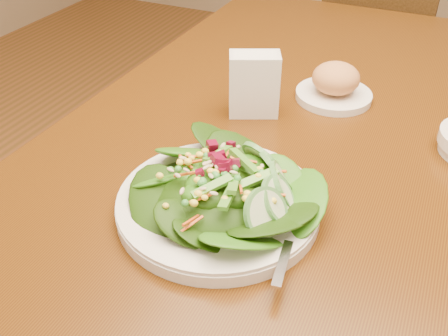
{
  "coord_description": "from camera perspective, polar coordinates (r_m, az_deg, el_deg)",
  "views": [
    {
      "loc": [
        0.17,
        -0.8,
        1.22
      ],
      "look_at": [
        -0.07,
        -0.28,
        0.81
      ],
      "focal_mm": 40.0,
      "sensor_mm": 36.0,
      "label": 1
    }
  ],
  "objects": [
    {
      "name": "bread_plate",
      "position": [
        1.02,
        12.56,
        9.26
      ],
      "size": [
        0.15,
        0.15,
        0.08
      ],
      "color": "white",
      "rests_on": "dining_table"
    },
    {
      "name": "napkin_holder",
      "position": [
        0.93,
        3.45,
        9.68
      ],
      "size": [
        0.1,
        0.08,
        0.12
      ],
      "rotation": [
        0.0,
        0.0,
        0.43
      ],
      "color": "white",
      "rests_on": "dining_table"
    },
    {
      "name": "chair_far",
      "position": [
        1.97,
        16.63,
        11.04
      ],
      "size": [
        0.41,
        0.42,
        0.84
      ],
      "rotation": [
        0.0,
        0.0,
        3.07
      ],
      "color": "#4C3115",
      "rests_on": "ground_plane"
    },
    {
      "name": "dining_table",
      "position": [
        1.0,
        10.57,
        0.05
      ],
      "size": [
        0.9,
        1.4,
        0.75
      ],
      "color": "#4C2C08",
      "rests_on": "ground_plane"
    },
    {
      "name": "salad_plate",
      "position": [
        0.7,
        0.06,
        -3.15
      ],
      "size": [
        0.29,
        0.29,
        0.08
      ],
      "rotation": [
        0.0,
        0.0,
        -0.24
      ],
      "color": "white",
      "rests_on": "dining_table"
    }
  ]
}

